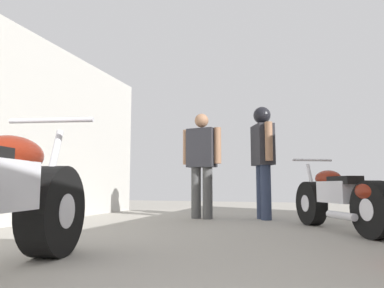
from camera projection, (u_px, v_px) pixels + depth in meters
name	position (u px, v px, depth m)	size (l,w,h in m)	color
ground_plane	(203.00, 245.00, 3.21)	(17.10, 17.10, 0.00)	#9E998E
motorcycle_black_naked	(339.00, 199.00, 4.19)	(1.01, 1.75, 0.88)	black
mechanic_in_blue	(202.00, 159.00, 5.84)	(0.68, 0.31, 1.68)	#4C4C4C
mechanic_with_helmet	(263.00, 151.00, 5.74)	(0.42, 0.68, 1.77)	#2D3851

